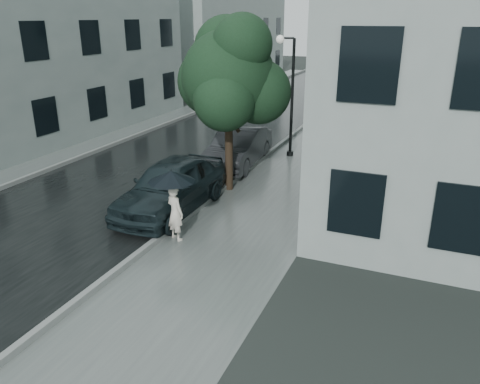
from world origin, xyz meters
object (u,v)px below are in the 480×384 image
at_px(car_near, 172,186).
at_px(street_tree, 230,75).
at_px(pedestrian, 175,213).
at_px(car_far, 238,147).
at_px(lamp_post, 288,89).

bearing_deg(car_near, street_tree, 71.24).
height_order(street_tree, car_near, street_tree).
relative_size(pedestrian, car_far, 0.34).
distance_m(street_tree, car_near, 3.96).
bearing_deg(street_tree, car_near, -108.72).
bearing_deg(car_far, street_tree, -77.01).
bearing_deg(street_tree, lamp_post, 82.76).
xyz_separation_m(street_tree, lamp_post, (0.58, 4.54, -1.00)).
bearing_deg(pedestrian, street_tree, -63.22).
xyz_separation_m(pedestrian, car_far, (-1.00, 6.64, -0.02)).
distance_m(pedestrian, lamp_post, 8.92).
bearing_deg(lamp_post, car_far, -138.45).
distance_m(pedestrian, street_tree, 5.13).
bearing_deg(pedestrian, car_near, -33.65).
xyz_separation_m(pedestrian, lamp_post, (0.33, 8.68, 2.02)).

